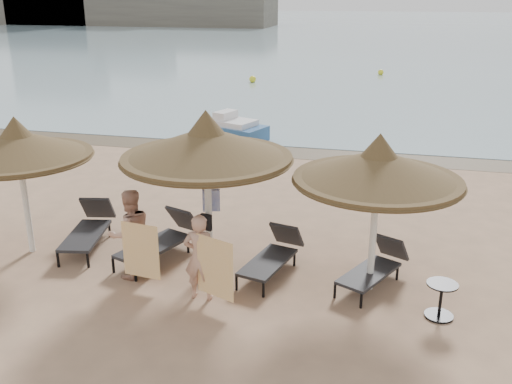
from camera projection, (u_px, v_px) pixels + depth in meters
ground at (171, 278)px, 10.85m from camera, size 160.00×160.00×0.00m
sea at (373, 27)px, 84.10m from camera, size 200.00×140.00×0.03m
wet_sand_strip at (273, 151)px, 19.45m from camera, size 200.00×1.60×0.01m
far_shore at (206, 6)px, 86.75m from camera, size 150.00×54.80×12.00m
palapa_left at (18, 146)px, 11.21m from camera, size 2.90×2.90×2.87m
palapa_center at (207, 145)px, 10.35m from camera, size 3.19×3.19×3.17m
palapa_right at (378, 167)px, 9.70m from camera, size 2.95×2.95×2.92m
lounger_far_left at (89, 227)px, 12.15m from camera, size 1.04×2.08×0.89m
lounger_near_left at (163, 238)px, 11.60m from camera, size 1.32×2.11×0.90m
lounger_near_right at (274, 254)px, 11.00m from camera, size 1.01×1.91×0.82m
lounger_far_right at (376, 266)px, 10.56m from camera, size 1.31×1.84×0.79m
side_table at (440, 301)px, 9.47m from camera, size 0.51×0.51×0.62m
person_left at (130, 227)px, 10.59m from camera, size 1.10×1.07×2.03m
person_right at (200, 250)px, 9.85m from camera, size 0.89×0.61×1.85m
towel_left at (141, 251)px, 10.29m from camera, size 0.75×0.12×1.06m
towel_right at (215, 268)px, 9.60m from camera, size 0.73×0.31×1.09m
bag_patterned at (211, 200)px, 10.89m from camera, size 0.35×0.21×0.42m
bag_dark at (206, 222)px, 10.69m from camera, size 0.23×0.13×0.31m
pedal_boat at (234, 130)px, 20.73m from camera, size 2.53×1.99×1.03m
buoy_left at (253, 79)px, 33.79m from camera, size 0.41×0.41×0.41m
buoy_mid at (381, 72)px, 36.79m from camera, size 0.36×0.36×0.36m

